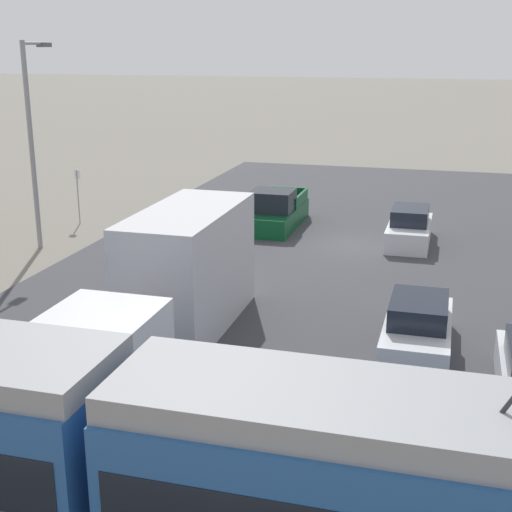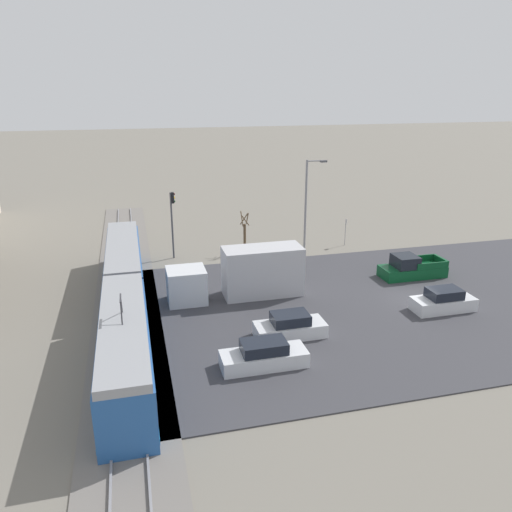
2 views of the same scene
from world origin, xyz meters
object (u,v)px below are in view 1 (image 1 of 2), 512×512
object	(u,v)px
pickup_truck	(276,212)
sedan_car_2	(409,228)
sedan_car_0	(418,329)
box_truck	(172,287)
street_lamp_near_crossing	(33,132)
no_parking_sign	(78,191)
light_rail_tram	(117,462)

from	to	relation	value
pickup_truck	sedan_car_2	distance (m)	6.32
sedan_car_0	box_truck	bearing A→B (deg)	-169.28
street_lamp_near_crossing	no_parking_sign	world-z (taller)	street_lamp_near_crossing
box_truck	pickup_truck	xyz separation A→B (m)	(0.45, -13.79, -0.96)
sedan_car_0	no_parking_sign	size ratio (longest dim) A/B	1.67
box_truck	light_rail_tram	bearing A→B (deg)	106.25
box_truck	no_parking_sign	xyz separation A→B (m)	(9.72, -12.18, -0.17)
sedan_car_0	street_lamp_near_crossing	xyz separation A→B (m)	(15.92, -6.78, 4.14)
no_parking_sign	pickup_truck	bearing A→B (deg)	-170.13
no_parking_sign	street_lamp_near_crossing	bearing A→B (deg)	97.31
sedan_car_0	street_lamp_near_crossing	distance (m)	17.79
no_parking_sign	sedan_car_0	bearing A→B (deg)	146.47
pickup_truck	sedan_car_0	world-z (taller)	pickup_truck
light_rail_tram	box_truck	xyz separation A→B (m)	(2.45, -8.39, -0.01)
sedan_car_0	street_lamp_near_crossing	world-z (taller)	street_lamp_near_crossing
light_rail_tram	sedan_car_2	bearing A→B (deg)	-98.94
sedan_car_2	light_rail_tram	bearing A→B (deg)	81.06
sedan_car_2	street_lamp_near_crossing	world-z (taller)	street_lamp_near_crossing
pickup_truck	box_truck	bearing A→B (deg)	91.88
light_rail_tram	box_truck	distance (m)	8.74
sedan_car_0	sedan_car_2	xyz separation A→B (m)	(0.99, -11.26, 0.02)
light_rail_tram	sedan_car_2	world-z (taller)	light_rail_tram
pickup_truck	street_lamp_near_crossing	bearing A→B (deg)	33.28
street_lamp_near_crossing	no_parking_sign	bearing A→B (deg)	-82.69
pickup_truck	sedan_car_2	world-z (taller)	pickup_truck
pickup_truck	sedan_car_2	xyz separation A→B (m)	(-6.19, 1.25, -0.05)
light_rail_tram	sedan_car_0	world-z (taller)	light_rail_tram
no_parking_sign	light_rail_tram	bearing A→B (deg)	120.61
street_lamp_near_crossing	pickup_truck	bearing A→B (deg)	-146.72
sedan_car_0	sedan_car_2	size ratio (longest dim) A/B	1.01
box_truck	sedan_car_0	world-z (taller)	box_truck
street_lamp_near_crossing	sedan_car_0	bearing A→B (deg)	156.95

